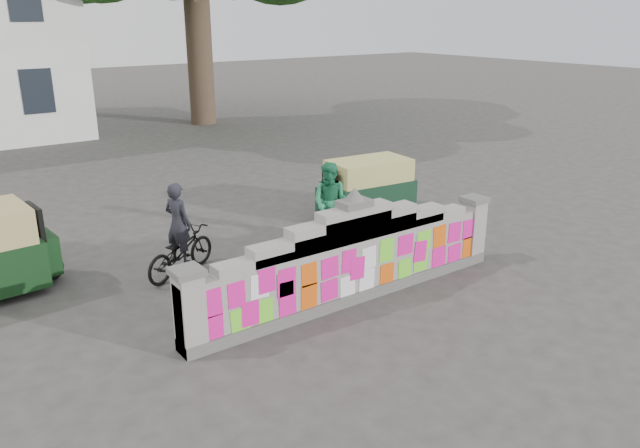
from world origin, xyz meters
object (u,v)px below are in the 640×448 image
object	(u,v)px
cyclist_rider	(179,236)
pedestrian	(331,202)
cyclist_bike	(180,252)
rickshaw_right	(366,186)

from	to	relation	value
cyclist_rider	pedestrian	world-z (taller)	pedestrian
cyclist_bike	cyclist_rider	size ratio (longest dim) A/B	1.12
cyclist_bike	pedestrian	distance (m)	3.44
cyclist_rider	rickshaw_right	bearing A→B (deg)	-105.90
cyclist_rider	rickshaw_right	xyz separation A→B (m)	(5.22, 0.77, -0.06)
cyclist_bike	rickshaw_right	xyz separation A→B (m)	(5.22, 0.77, 0.25)
cyclist_bike	cyclist_rider	bearing A→B (deg)	-0.00
cyclist_bike	rickshaw_right	size ratio (longest dim) A/B	0.69
cyclist_bike	rickshaw_right	world-z (taller)	rickshaw_right
cyclist_rider	pedestrian	xyz separation A→B (m)	(3.41, -0.20, 0.09)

